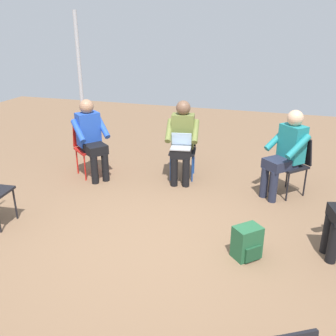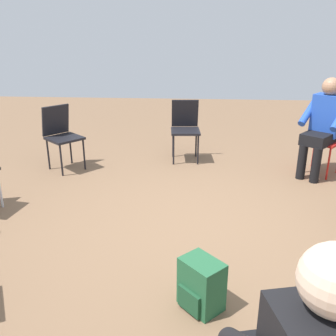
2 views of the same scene
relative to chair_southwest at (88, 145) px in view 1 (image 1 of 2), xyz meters
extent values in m
plane|color=brown|center=(1.64, 1.62, -0.50)|extent=(14.00, 14.00, 0.00)
cylinder|color=black|center=(1.64, -0.16, -0.29)|extent=(0.02, 0.02, 0.42)
cube|color=red|center=(0.05, 0.06, -0.06)|extent=(0.56, 0.56, 0.03)
cylinder|color=red|center=(0.02, 0.30, -0.29)|extent=(0.02, 0.02, 0.42)
cylinder|color=red|center=(0.29, 0.08, -0.29)|extent=(0.02, 0.02, 0.42)
cylinder|color=red|center=(-0.19, 0.03, -0.29)|extent=(0.02, 0.02, 0.42)
cylinder|color=red|center=(0.07, -0.18, -0.29)|extent=(0.02, 0.02, 0.42)
cube|color=red|center=(-0.07, -0.09, 0.15)|extent=(0.35, 0.31, 0.40)
cube|color=black|center=(-0.29, 1.50, -0.06)|extent=(0.46, 0.46, 0.03)
cylinder|color=#1E4799|center=(-0.15, 1.70, -0.29)|extent=(0.02, 0.02, 0.42)
cylinder|color=#1E4799|center=(-0.10, 1.36, -0.29)|extent=(0.02, 0.02, 0.42)
cylinder|color=#1E4799|center=(-0.49, 1.64, -0.29)|extent=(0.02, 0.02, 0.42)
cylinder|color=#1E4799|center=(-0.43, 1.31, -0.29)|extent=(0.02, 0.02, 0.42)
cube|color=black|center=(-0.48, 1.47, 0.15)|extent=(0.15, 0.39, 0.40)
cube|color=black|center=(-0.12, 3.11, -0.06)|extent=(0.57, 0.57, 0.03)
cylinder|color=black|center=(0.12, 3.11, -0.29)|extent=(0.02, 0.02, 0.42)
cylinder|color=black|center=(-0.12, 2.87, -0.29)|extent=(0.02, 0.02, 0.42)
cylinder|color=black|center=(-0.12, 3.35, -0.29)|extent=(0.02, 0.02, 0.42)
cylinder|color=black|center=(-0.36, 3.11, -0.29)|extent=(0.02, 0.02, 0.42)
cube|color=black|center=(-0.26, 3.24, 0.15)|extent=(0.33, 0.34, 0.40)
cylinder|color=black|center=(0.05, 1.65, -0.27)|extent=(0.11, 0.11, 0.45)
cylinder|color=black|center=(0.08, 1.47, -0.27)|extent=(0.11, 0.11, 0.45)
cube|color=black|center=(-0.10, 1.53, 0.01)|extent=(0.46, 0.36, 0.14)
cube|color=olive|center=(-0.29, 1.50, 0.27)|extent=(0.27, 0.37, 0.52)
sphere|color=brown|center=(-0.29, 1.50, 0.63)|extent=(0.22, 0.22, 0.22)
cylinder|color=olive|center=(-0.22, 1.71, 0.30)|extent=(0.40, 0.15, 0.31)
cylinder|color=olive|center=(-0.16, 1.32, 0.30)|extent=(0.40, 0.15, 0.31)
cube|color=#9EA0A5|center=(0.00, 1.55, 0.09)|extent=(0.26, 0.33, 0.02)
cube|color=#B2D1F2|center=(-0.10, 1.53, 0.20)|extent=(0.10, 0.30, 0.20)
cylinder|color=black|center=(1.46, 3.57, -0.27)|extent=(0.11, 0.11, 0.45)
cylinder|color=black|center=(1.29, 3.53, -0.27)|extent=(0.11, 0.11, 0.45)
cylinder|color=#23283D|center=(0.20, 2.93, -0.27)|extent=(0.11, 0.11, 0.45)
cylinder|color=#23283D|center=(0.07, 2.80, -0.27)|extent=(0.11, 0.11, 0.45)
cube|color=#23283D|center=(0.02, 2.98, 0.01)|extent=(0.51, 0.51, 0.14)
cube|color=teal|center=(-0.12, 3.11, 0.27)|extent=(0.39, 0.40, 0.52)
sphere|color=#DBAD89|center=(-0.12, 3.11, 0.63)|extent=(0.22, 0.22, 0.22)
cylinder|color=teal|center=(0.09, 3.18, 0.30)|extent=(0.35, 0.34, 0.31)
cylinder|color=teal|center=(-0.19, 2.90, 0.30)|extent=(0.35, 0.34, 0.31)
cylinder|color=black|center=(0.21, 0.39, -0.27)|extent=(0.11, 0.11, 0.45)
cylinder|color=black|center=(0.34, 0.27, -0.27)|extent=(0.11, 0.11, 0.45)
cube|color=black|center=(0.17, 0.20, 0.01)|extent=(0.50, 0.51, 0.14)
cube|color=blue|center=(0.05, 0.06, 0.27)|extent=(0.40, 0.39, 0.52)
sphere|color=#A87A5B|center=(0.05, 0.06, 0.63)|extent=(0.22, 0.22, 0.22)
cylinder|color=blue|center=(-0.04, 0.26, 0.30)|extent=(0.32, 0.36, 0.31)
cylinder|color=blue|center=(0.26, 0.01, 0.30)|extent=(0.32, 0.36, 0.31)
cube|color=#235B38|center=(1.63, 2.72, -0.32)|extent=(0.34, 0.34, 0.36)
cube|color=#1C492C|center=(1.63, 2.72, -0.40)|extent=(0.32, 0.31, 0.16)
cylinder|color=#B2B2B7|center=(-0.87, -0.54, 0.77)|extent=(0.07, 0.07, 2.52)
camera|label=1|loc=(5.10, 2.90, 1.87)|focal=40.00mm
camera|label=2|loc=(1.70, 4.81, 1.30)|focal=40.00mm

